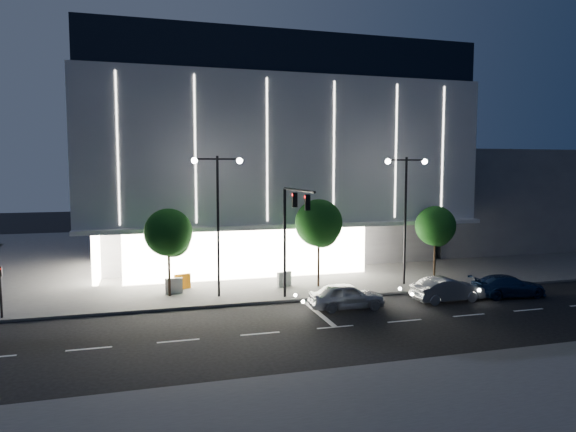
# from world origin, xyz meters

# --- Properties ---
(ground) EXTENTS (160.00, 160.00, 0.00)m
(ground) POSITION_xyz_m (0.00, 0.00, 0.00)
(ground) COLOR black
(ground) RESTS_ON ground
(sidewalk_museum) EXTENTS (70.00, 40.00, 0.15)m
(sidewalk_museum) POSITION_xyz_m (5.00, 24.00, 0.07)
(sidewalk_museum) COLOR #474747
(sidewalk_museum) RESTS_ON ground
(sidewalk_near) EXTENTS (70.00, 10.00, 0.15)m
(sidewalk_near) POSITION_xyz_m (5.00, -12.00, 0.07)
(sidewalk_near) COLOR #474747
(sidewalk_near) RESTS_ON ground
(museum) EXTENTS (30.00, 25.80, 18.00)m
(museum) POSITION_xyz_m (2.98, 22.31, 9.27)
(museum) COLOR #4C4C51
(museum) RESTS_ON ground
(annex_building) EXTENTS (16.00, 20.00, 10.00)m
(annex_building) POSITION_xyz_m (26.00, 24.00, 5.00)
(annex_building) COLOR #4C4C51
(annex_building) RESTS_ON ground
(traffic_mast) EXTENTS (0.33, 5.89, 7.07)m
(traffic_mast) POSITION_xyz_m (1.00, 3.34, 5.03)
(traffic_mast) COLOR black
(traffic_mast) RESTS_ON ground
(street_lamp_west) EXTENTS (3.16, 0.36, 9.00)m
(street_lamp_west) POSITION_xyz_m (-3.00, 6.00, 5.96)
(street_lamp_west) COLOR black
(street_lamp_west) RESTS_ON ground
(street_lamp_east) EXTENTS (3.16, 0.36, 9.00)m
(street_lamp_east) POSITION_xyz_m (10.00, 6.00, 5.96)
(street_lamp_east) COLOR black
(street_lamp_east) RESTS_ON ground
(ped_signal_far) EXTENTS (0.22, 0.24, 3.00)m
(ped_signal_far) POSITION_xyz_m (-15.00, 4.50, 1.89)
(ped_signal_far) COLOR black
(ped_signal_far) RESTS_ON ground
(tree_left) EXTENTS (3.02, 3.02, 5.72)m
(tree_left) POSITION_xyz_m (-5.97, 7.02, 4.03)
(tree_left) COLOR black
(tree_left) RESTS_ON ground
(tree_mid) EXTENTS (3.25, 3.25, 6.15)m
(tree_mid) POSITION_xyz_m (4.03, 7.02, 4.33)
(tree_mid) COLOR black
(tree_mid) RESTS_ON ground
(tree_right) EXTENTS (2.91, 2.91, 5.51)m
(tree_right) POSITION_xyz_m (13.03, 7.02, 3.88)
(tree_right) COLOR black
(tree_right) RESTS_ON ground
(car_lead) EXTENTS (4.51, 1.92, 1.52)m
(car_lead) POSITION_xyz_m (3.90, 1.63, 0.76)
(car_lead) COLOR #ACAEB4
(car_lead) RESTS_ON ground
(car_second) EXTENTS (4.59, 1.76, 1.49)m
(car_second) POSITION_xyz_m (10.56, 1.52, 0.75)
(car_second) COLOR gray
(car_second) RESTS_ON ground
(car_third) EXTENTS (4.93, 2.32, 1.39)m
(car_third) POSITION_xyz_m (14.98, 1.50, 0.70)
(car_third) COLOR navy
(car_third) RESTS_ON ground
(barrier_a) EXTENTS (1.13, 0.55, 1.00)m
(barrier_a) POSITION_xyz_m (-5.08, 8.71, 0.65)
(barrier_a) COLOR orange
(barrier_a) RESTS_ON sidewalk_museum
(barrier_b) EXTENTS (1.11, 0.33, 1.00)m
(barrier_b) POSITION_xyz_m (-5.71, 7.56, 0.65)
(barrier_b) COLOR silver
(barrier_b) RESTS_ON sidewalk_museum
(barrier_d) EXTENTS (1.11, 0.67, 1.00)m
(barrier_d) POSITION_xyz_m (1.72, 7.59, 0.65)
(barrier_d) COLOR silver
(barrier_d) RESTS_ON sidewalk_museum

